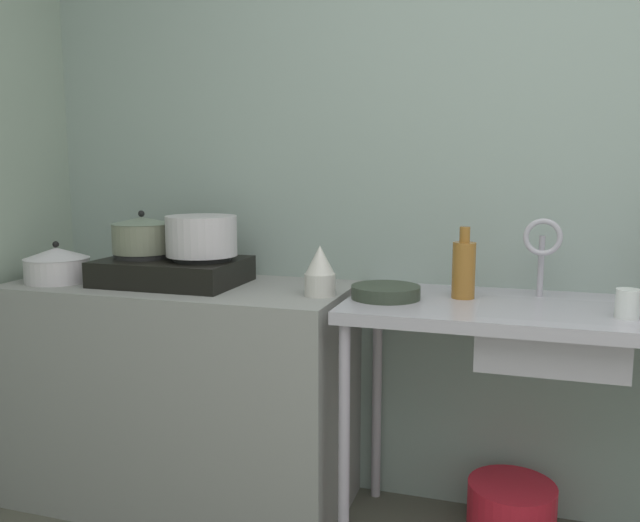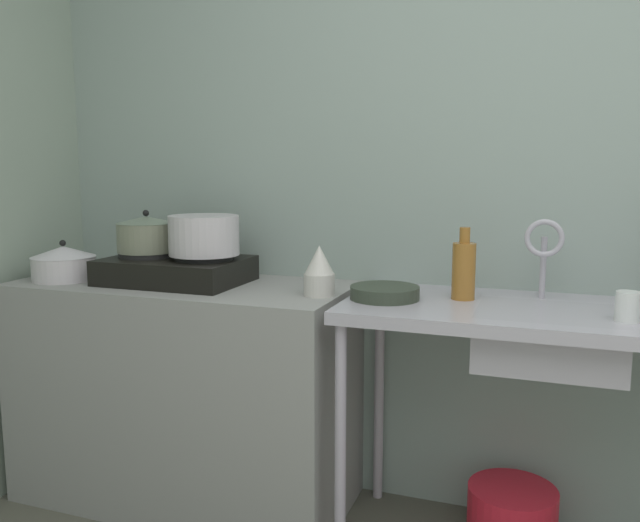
% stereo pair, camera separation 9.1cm
% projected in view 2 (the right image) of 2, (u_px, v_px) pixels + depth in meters
% --- Properties ---
extents(wall_back, '(4.90, 0.10, 2.50)m').
position_uv_depth(wall_back, '(580.00, 174.00, 2.19)').
color(wall_back, '#8D9E95').
rests_on(wall_back, ground).
extents(counter_concrete, '(1.26, 0.56, 0.85)m').
position_uv_depth(counter_concrete, '(185.00, 391.00, 2.46)').
color(counter_concrete, gray).
rests_on(counter_concrete, ground).
extents(counter_sink, '(1.34, 0.56, 0.85)m').
position_uv_depth(counter_sink, '(561.00, 332.00, 1.97)').
color(counter_sink, '#AEA9B5').
rests_on(counter_sink, ground).
extents(stove, '(0.51, 0.36, 0.11)m').
position_uv_depth(stove, '(176.00, 269.00, 2.40)').
color(stove, black).
rests_on(stove, counter_concrete).
extents(pot_on_left_burner, '(0.22, 0.22, 0.16)m').
position_uv_depth(pot_on_left_burner, '(147.00, 234.00, 2.43)').
color(pot_on_left_burner, gray).
rests_on(pot_on_left_burner, stove).
extents(pot_on_right_burner, '(0.26, 0.26, 0.14)m').
position_uv_depth(pot_on_right_burner, '(204.00, 235.00, 2.34)').
color(pot_on_right_burner, silver).
rests_on(pot_on_right_burner, stove).
extents(pot_beside_stove, '(0.24, 0.24, 0.15)m').
position_uv_depth(pot_beside_stove, '(64.00, 263.00, 2.46)').
color(pot_beside_stove, silver).
rests_on(pot_beside_stove, counter_concrete).
extents(percolator, '(0.11, 0.11, 0.17)m').
position_uv_depth(percolator, '(319.00, 271.00, 2.15)').
color(percolator, beige).
rests_on(percolator, counter_concrete).
extents(sink_basin, '(0.42, 0.34, 0.17)m').
position_uv_depth(sink_basin, '(548.00, 338.00, 1.94)').
color(sink_basin, '#AEA9B5').
rests_on(sink_basin, counter_sink).
extents(faucet, '(0.12, 0.07, 0.27)m').
position_uv_depth(faucet, '(544.00, 245.00, 2.06)').
color(faucet, '#AEA9B5').
rests_on(faucet, counter_sink).
extents(frying_pan, '(0.23, 0.23, 0.04)m').
position_uv_depth(frying_pan, '(385.00, 293.00, 2.11)').
color(frying_pan, '#313A2D').
rests_on(frying_pan, counter_sink).
extents(cup_by_rack, '(0.07, 0.07, 0.09)m').
position_uv_depth(cup_by_rack, '(628.00, 307.00, 1.80)').
color(cup_by_rack, silver).
rests_on(cup_by_rack, counter_sink).
extents(bottle_by_sink, '(0.08, 0.08, 0.24)m').
position_uv_depth(bottle_by_sink, '(464.00, 269.00, 2.09)').
color(bottle_by_sink, '#996427').
rests_on(bottle_by_sink, counter_sink).
extents(bucket_on_floor, '(0.30, 0.30, 0.21)m').
position_uv_depth(bucket_on_floor, '(512.00, 518.00, 2.17)').
color(bucket_on_floor, red).
rests_on(bucket_on_floor, ground).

